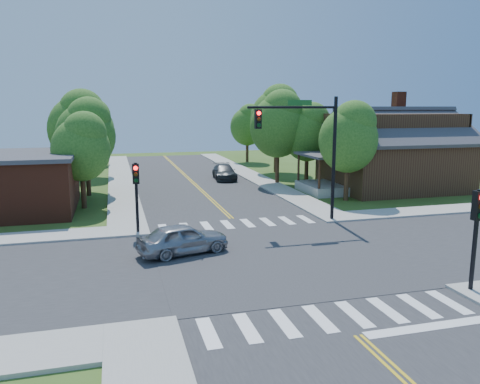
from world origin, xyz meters
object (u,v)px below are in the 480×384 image
object	(u,v)px
signal_mast_ne	(307,139)
car_silver	(183,239)
signal_pole_se	(477,221)
signal_pole_nw	(136,185)
car_dgrey	(224,172)
house_ne	(393,148)

from	to	relation	value
signal_mast_ne	car_silver	world-z (taller)	signal_mast_ne
signal_pole_se	signal_pole_nw	bearing A→B (deg)	135.00
signal_pole_nw	signal_mast_ne	bearing A→B (deg)	0.07
signal_pole_se	signal_pole_nw	distance (m)	15.84
signal_pole_nw	car_silver	xyz separation A→B (m)	(1.81, -4.00, -1.96)
signal_mast_ne	signal_pole_se	world-z (taller)	signal_mast_ne
car_dgrey	house_ne	bearing A→B (deg)	-29.74
signal_pole_nw	car_dgrey	world-z (taller)	signal_pole_nw
signal_mast_ne	house_ne	bearing A→B (deg)	37.68
car_silver	signal_pole_nw	bearing A→B (deg)	9.33
signal_pole_se	car_dgrey	size ratio (longest dim) A/B	0.80
car_silver	car_dgrey	size ratio (longest dim) A/B	0.93
car_silver	car_dgrey	bearing A→B (deg)	-33.17
signal_pole_nw	car_dgrey	xyz separation A→B (m)	(8.72, 16.99, -1.99)
house_ne	car_dgrey	bearing A→B (deg)	145.21
signal_pole_se	car_silver	world-z (taller)	signal_pole_se
signal_mast_ne	car_silver	xyz separation A→B (m)	(-7.71, -4.02, -4.15)
signal_mast_ne	car_dgrey	distance (m)	17.50
signal_pole_nw	signal_pole_se	bearing A→B (deg)	-45.00
signal_pole_se	house_ne	distance (m)	22.03
signal_mast_ne	signal_pole_nw	world-z (taller)	signal_mast_ne
car_dgrey	signal_pole_nw	bearing A→B (deg)	-112.10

